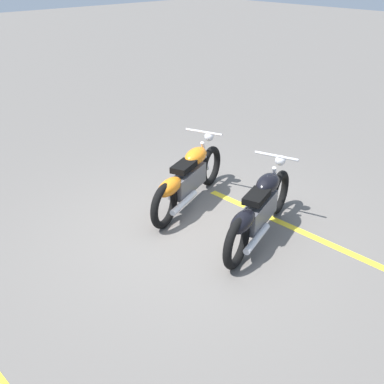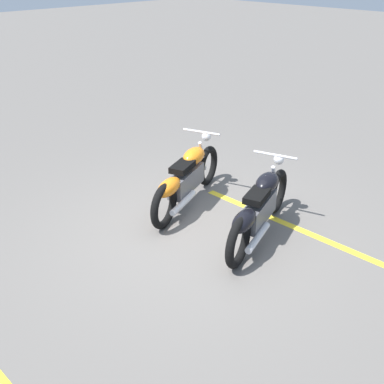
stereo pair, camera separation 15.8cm
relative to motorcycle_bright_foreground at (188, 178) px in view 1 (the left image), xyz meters
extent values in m
plane|color=#66605B|center=(0.46, 0.66, -0.46)|extent=(60.00, 60.00, 0.00)
torus|color=black|center=(-0.78, -0.30, -0.13)|extent=(0.67, 0.34, 0.67)
torus|color=black|center=(0.68, 0.25, -0.13)|extent=(0.67, 0.34, 0.67)
cube|color=#59595E|center=(-0.01, -0.01, -0.04)|extent=(0.86, 0.50, 0.32)
ellipsoid|color=orange|center=(-0.26, -0.10, 0.26)|extent=(0.59, 0.44, 0.24)
ellipsoid|color=orange|center=(0.53, 0.19, 0.10)|extent=(0.61, 0.42, 0.22)
cube|color=black|center=(0.12, 0.04, 0.24)|extent=(0.50, 0.38, 0.09)
cylinder|color=silver|center=(-0.57, -0.22, 0.13)|extent=(0.27, 0.15, 0.56)
cylinder|color=silver|center=(-0.52, -0.20, 0.56)|extent=(0.25, 0.59, 0.04)
sphere|color=silver|center=(-0.71, -0.27, 0.42)|extent=(0.15, 0.15, 0.15)
cylinder|color=silver|center=(0.32, 0.27, -0.20)|extent=(0.69, 0.33, 0.09)
torus|color=black|center=(-0.84, 1.09, -0.13)|extent=(0.67, 0.32, 0.67)
torus|color=black|center=(0.64, 1.59, -0.13)|extent=(0.67, 0.32, 0.67)
cube|color=#59595E|center=(-0.05, 1.35, -0.04)|extent=(0.87, 0.48, 0.32)
ellipsoid|color=black|center=(-0.31, 1.27, 0.26)|extent=(0.58, 0.43, 0.24)
ellipsoid|color=black|center=(0.49, 1.54, 0.10)|extent=(0.61, 0.41, 0.22)
cube|color=black|center=(0.07, 1.40, 0.24)|extent=(0.49, 0.37, 0.09)
cylinder|color=silver|center=(-0.62, 1.16, 0.13)|extent=(0.27, 0.14, 0.56)
cylinder|color=silver|center=(-0.58, 1.18, 0.56)|extent=(0.23, 0.60, 0.04)
sphere|color=silver|center=(-0.77, 1.12, 0.42)|extent=(0.15, 0.15, 0.15)
cylinder|color=silver|center=(0.28, 1.62, -0.20)|extent=(0.69, 0.31, 0.09)
cube|color=yellow|center=(-0.64, 1.55, -0.46)|extent=(0.20, 3.20, 0.01)
camera|label=1|loc=(4.29, 4.73, 3.00)|focal=43.46mm
camera|label=2|loc=(4.40, 4.62, 3.00)|focal=43.46mm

